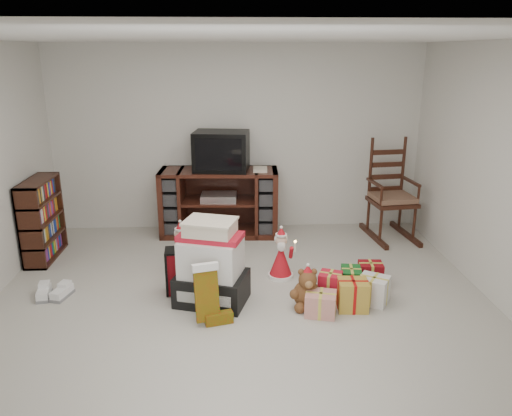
% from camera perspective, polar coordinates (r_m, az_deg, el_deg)
% --- Properties ---
extents(room, '(5.01, 5.01, 2.51)m').
position_cam_1_polar(room, '(4.40, -1.79, 2.42)').
color(room, '#ADA99F').
rests_on(room, ground).
extents(tv_stand, '(1.58, 0.63, 0.89)m').
position_cam_1_polar(tv_stand, '(6.73, -4.23, 0.66)').
color(tv_stand, '#3F1C12').
rests_on(tv_stand, floor).
extents(bookshelf, '(0.26, 0.79, 0.97)m').
position_cam_1_polar(bookshelf, '(6.44, -23.25, -1.35)').
color(bookshelf, '#391C0F').
rests_on(bookshelf, floor).
extents(rocking_chair, '(0.65, 0.96, 1.36)m').
position_cam_1_polar(rocking_chair, '(6.88, 15.11, 0.62)').
color(rocking_chair, '#391C0F').
rests_on(rocking_chair, floor).
extents(gift_pile, '(0.78, 0.66, 0.84)m').
position_cam_1_polar(gift_pile, '(4.93, -5.13, -6.82)').
color(gift_pile, black).
rests_on(gift_pile, floor).
extents(red_suitcase, '(0.38, 0.22, 0.56)m').
position_cam_1_polar(red_suitcase, '(5.20, -8.10, -7.10)').
color(red_suitcase, maroon).
rests_on(red_suitcase, floor).
extents(stocking, '(0.30, 0.19, 0.59)m').
position_cam_1_polar(stocking, '(4.59, -5.66, -9.75)').
color(stocking, '#0D780D').
rests_on(stocking, floor).
extents(teddy_bear, '(0.27, 0.24, 0.40)m').
position_cam_1_polar(teddy_bear, '(4.92, 5.84, -9.35)').
color(teddy_bear, brown).
rests_on(teddy_bear, floor).
extents(santa_figurine, '(0.29, 0.27, 0.58)m').
position_cam_1_polar(santa_figurine, '(5.50, 2.86, -5.74)').
color(santa_figurine, '#B4131D').
rests_on(santa_figurine, floor).
extents(mrs_claus_figurine, '(0.29, 0.28, 0.60)m').
position_cam_1_polar(mrs_claus_figurine, '(5.68, -8.50, -5.06)').
color(mrs_claus_figurine, '#B4131D').
rests_on(mrs_claus_figurine, floor).
extents(sneaker_pair, '(0.36, 0.30, 0.10)m').
position_cam_1_polar(sneaker_pair, '(5.53, -22.18, -8.97)').
color(sneaker_pair, white).
rests_on(sneaker_pair, floor).
extents(gift_cluster, '(0.72, 1.00, 0.25)m').
position_cam_1_polar(gift_cluster, '(5.14, 10.72, -9.02)').
color(gift_cluster, red).
rests_on(gift_cluster, floor).
extents(crt_television, '(0.76, 0.59, 0.51)m').
position_cam_1_polar(crt_television, '(6.55, -3.98, 6.51)').
color(crt_television, black).
rests_on(crt_television, tv_stand).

